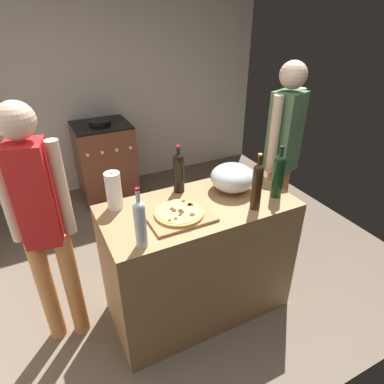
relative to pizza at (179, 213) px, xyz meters
name	(u,v)px	position (x,y,z in m)	size (l,w,h in m)	color
ground_plane	(166,243)	(0.26, 0.93, -0.98)	(3.96, 3.70, 0.02)	#6B5B4C
kitchen_wall_rear	(109,81)	(0.26, 2.53, 0.33)	(3.96, 0.10, 2.60)	beige
counter	(198,260)	(0.17, 0.07, -0.50)	(1.30, 0.63, 0.94)	#9E7247
cutting_board	(179,215)	(0.00, 0.00, -0.02)	(0.40, 0.32, 0.02)	#9E7247
pizza	(179,213)	(0.00, 0.00, 0.00)	(0.31, 0.31, 0.03)	tan
mixing_bowl	(233,178)	(0.49, 0.15, 0.07)	(0.32, 0.32, 0.19)	#B2B2B7
paper_towel_roll	(114,191)	(-0.33, 0.29, 0.09)	(0.10, 0.10, 0.26)	white
wine_bottle_dark	(278,174)	(0.71, -0.06, 0.14)	(0.08, 0.08, 0.37)	#143819
wine_bottle_clear	(140,222)	(-0.30, -0.17, 0.13)	(0.07, 0.07, 0.36)	silver
wine_bottle_green	(257,185)	(0.48, -0.13, 0.14)	(0.07, 0.07, 0.38)	#331E0F
wine_bottle_amber	(179,171)	(0.14, 0.30, 0.13)	(0.08, 0.08, 0.35)	black
stove	(106,161)	(0.01, 2.13, -0.50)	(0.63, 0.59, 0.97)	brown
person_in_stripes	(42,222)	(-0.77, 0.27, 0.00)	(0.36, 0.24, 1.69)	#D88C4C
person_in_red	(282,152)	(1.13, 0.38, 0.05)	(0.39, 0.26, 1.75)	#D88C4C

